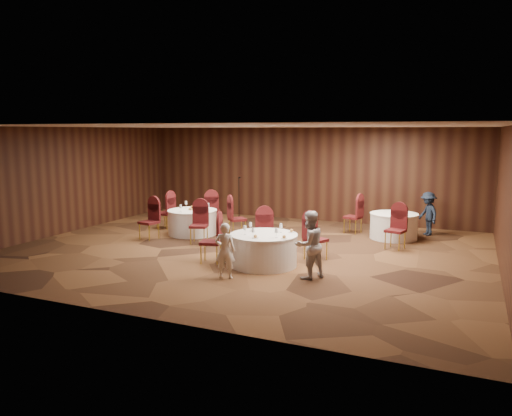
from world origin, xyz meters
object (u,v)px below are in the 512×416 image
at_px(table_main, 264,250).
at_px(mic_stand, 239,208).
at_px(table_right, 394,226).
at_px(table_left, 193,222).
at_px(man_c, 428,214).
at_px(woman_b, 309,245).
at_px(woman_a, 225,251).

relative_size(table_main, mic_stand, 1.03).
height_order(table_right, mic_stand, mic_stand).
xyz_separation_m(table_left, table_right, (5.64, 1.79, 0.00)).
bearing_deg(table_main, man_c, 58.07).
relative_size(table_left, mic_stand, 0.97).
bearing_deg(table_right, table_left, -162.40).
distance_m(table_right, woman_b, 4.86).
bearing_deg(table_right, woman_b, -102.63).
bearing_deg(table_right, woman_a, -116.20).
xyz_separation_m(mic_stand, man_c, (6.20, 0.06, 0.21)).
height_order(mic_stand, woman_a, mic_stand).
relative_size(table_main, man_c, 1.20).
height_order(table_main, mic_stand, mic_stand).
bearing_deg(woman_b, man_c, -164.75).
xyz_separation_m(table_left, woman_b, (4.58, -2.94, 0.35)).
relative_size(table_right, woman_a, 1.14).
bearing_deg(man_c, woman_a, -64.35).
xyz_separation_m(table_left, man_c, (6.49, 2.69, 0.27)).
bearing_deg(woman_b, table_right, -158.65).
xyz_separation_m(woman_a, woman_b, (1.62, 0.71, 0.12)).
relative_size(woman_a, woman_b, 0.83).
height_order(woman_a, woman_b, woman_b).
xyz_separation_m(table_left, woman_a, (2.96, -3.65, 0.22)).
bearing_deg(table_left, woman_a, -50.91).
bearing_deg(mic_stand, man_c, 0.54).
bearing_deg(mic_stand, table_left, -96.41).
relative_size(table_main, table_right, 1.15).
distance_m(mic_stand, woman_b, 7.04).
bearing_deg(table_left, woman_b, -32.71).
bearing_deg(mic_stand, table_right, -8.98).
relative_size(table_right, mic_stand, 0.89).
height_order(table_left, man_c, man_c).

